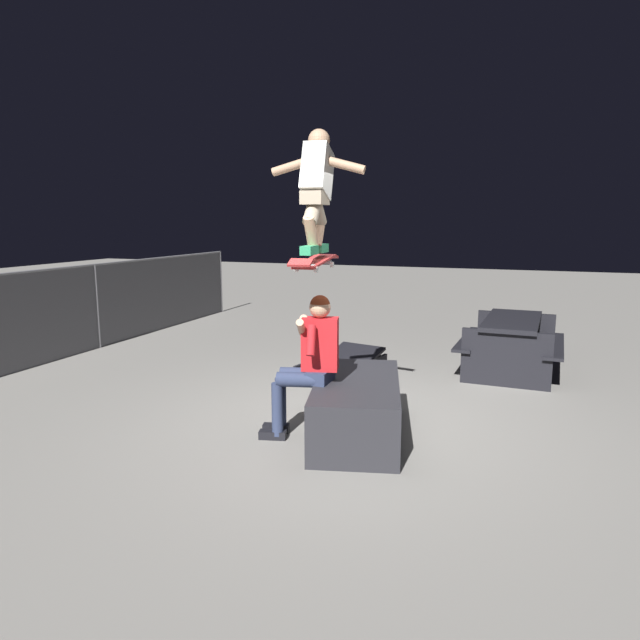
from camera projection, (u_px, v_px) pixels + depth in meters
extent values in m
plane|color=gray|center=(348.00, 424.00, 5.89)|extent=(40.00, 40.00, 0.00)
cube|color=#28282D|center=(357.00, 408.00, 5.54)|extent=(1.82, 1.18, 0.56)
cube|color=#2D3856|center=(320.00, 376.00, 5.42)|extent=(0.32, 0.20, 0.12)
cube|color=red|center=(320.00, 344.00, 5.37)|extent=(0.28, 0.38, 0.50)
sphere|color=tan|center=(320.00, 307.00, 5.31)|extent=(0.20, 0.20, 0.20)
sphere|color=maroon|center=(320.00, 305.00, 5.31)|extent=(0.19, 0.19, 0.19)
cylinder|color=red|center=(311.00, 340.00, 5.17)|extent=(0.20, 0.12, 0.29)
cylinder|color=tan|center=(301.00, 328.00, 5.24)|extent=(0.25, 0.12, 0.19)
cylinder|color=red|center=(316.00, 332.00, 5.56)|extent=(0.20, 0.12, 0.29)
cylinder|color=tan|center=(305.00, 323.00, 5.47)|extent=(0.25, 0.12, 0.19)
cylinder|color=#2D3856|center=(298.00, 380.00, 5.36)|extent=(0.23, 0.42, 0.14)
cylinder|color=#2D3856|center=(277.00, 409.00, 5.43)|extent=(0.11, 0.11, 0.52)
cube|color=black|center=(273.00, 435.00, 5.48)|extent=(0.16, 0.28, 0.08)
cylinder|color=#2D3856|center=(301.00, 375.00, 5.54)|extent=(0.23, 0.42, 0.14)
cylinder|color=#2D3856|center=(281.00, 403.00, 5.61)|extent=(0.11, 0.11, 0.52)
cube|color=black|center=(276.00, 428.00, 5.66)|extent=(0.16, 0.28, 0.08)
cube|color=#B72D2D|center=(315.00, 261.00, 5.23)|extent=(0.81, 0.26, 0.09)
cube|color=#B72D2D|center=(327.00, 256.00, 5.66)|extent=(0.14, 0.21, 0.05)
cube|color=#B72D2D|center=(300.00, 263.00, 4.80)|extent=(0.13, 0.21, 0.07)
cube|color=#99999E|center=(323.00, 262.00, 5.50)|extent=(0.07, 0.16, 0.03)
cylinder|color=white|center=(314.00, 264.00, 5.53)|extent=(0.06, 0.03, 0.05)
cylinder|color=white|center=(332.00, 265.00, 5.48)|extent=(0.06, 0.03, 0.05)
cube|color=#99999E|center=(306.00, 266.00, 4.97)|extent=(0.07, 0.16, 0.03)
cylinder|color=white|center=(296.00, 269.00, 5.00)|extent=(0.06, 0.03, 0.05)
cylinder|color=white|center=(316.00, 269.00, 4.95)|extent=(0.06, 0.03, 0.05)
cube|color=#2D9E66|center=(320.00, 248.00, 5.39)|extent=(0.27, 0.12, 0.08)
cube|color=#2D9E66|center=(309.00, 250.00, 5.04)|extent=(0.27, 0.12, 0.08)
cylinder|color=tan|center=(319.00, 231.00, 5.31)|extent=(0.24, 0.12, 0.31)
cylinder|color=gray|center=(316.00, 209.00, 5.20)|extent=(0.34, 0.16, 0.33)
cylinder|color=tan|center=(311.00, 232.00, 5.07)|extent=(0.24, 0.12, 0.31)
cylinder|color=gray|center=(313.00, 209.00, 5.10)|extent=(0.34, 0.16, 0.33)
cube|color=gray|center=(315.00, 198.00, 5.13)|extent=(0.31, 0.22, 0.12)
cube|color=silver|center=(317.00, 171.00, 5.17)|extent=(0.47, 0.26, 0.52)
sphere|color=tan|center=(319.00, 140.00, 5.18)|extent=(0.20, 0.20, 0.20)
cylinder|color=tan|center=(295.00, 165.00, 5.24)|extent=(0.12, 0.45, 0.19)
cylinder|color=tan|center=(341.00, 164.00, 5.12)|extent=(0.12, 0.45, 0.19)
cube|color=black|center=(342.00, 370.00, 7.89)|extent=(1.42, 1.00, 0.06)
cube|color=black|center=(342.00, 365.00, 7.88)|extent=(1.37, 0.98, 0.37)
cube|color=black|center=(319.00, 364.00, 8.00)|extent=(1.14, 0.31, 0.17)
cube|color=black|center=(366.00, 368.00, 7.77)|extent=(1.14, 0.31, 0.17)
cube|color=black|center=(512.00, 321.00, 7.78)|extent=(1.73, 0.78, 0.06)
cube|color=black|center=(470.00, 339.00, 8.04)|extent=(1.71, 0.32, 0.04)
cube|color=black|center=(554.00, 346.00, 7.62)|extent=(1.71, 0.32, 0.04)
cube|color=black|center=(515.00, 336.00, 8.54)|extent=(0.11, 1.10, 0.72)
cube|color=black|center=(506.00, 359.00, 7.15)|extent=(0.11, 1.10, 0.72)
cylinder|color=slate|center=(97.00, 307.00, 9.29)|extent=(0.05, 0.05, 1.37)
cylinder|color=slate|center=(221.00, 282.00, 12.99)|extent=(0.05, 0.05, 1.37)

